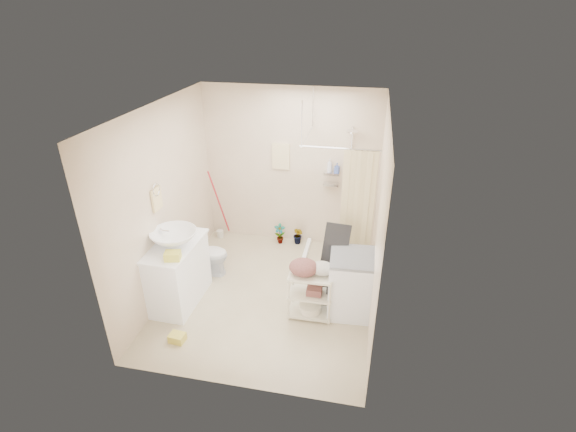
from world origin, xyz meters
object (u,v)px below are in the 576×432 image
object	(u,v)px
vanity	(177,273)
laundry_rack	(311,291)
toilet	(206,254)
washing_machine	(351,284)

from	to	relation	value
vanity	laundry_rack	world-z (taller)	vanity
vanity	toilet	world-z (taller)	vanity
laundry_rack	washing_machine	bearing A→B (deg)	22.38
vanity	toilet	size ratio (longest dim) A/B	1.52
washing_machine	laundry_rack	xyz separation A→B (m)	(-0.50, -0.21, -0.04)
vanity	toilet	xyz separation A→B (m)	(0.12, 0.70, -0.11)
toilet	laundry_rack	bearing A→B (deg)	-115.87
vanity	laundry_rack	distance (m)	1.80
vanity	washing_machine	bearing A→B (deg)	7.89
vanity	laundry_rack	bearing A→B (deg)	3.04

